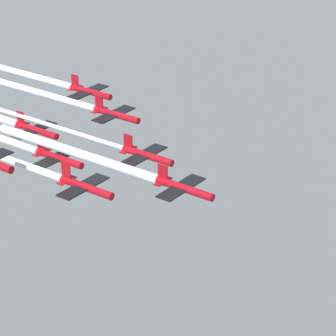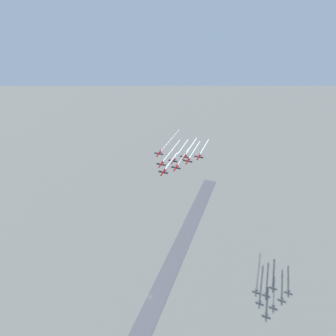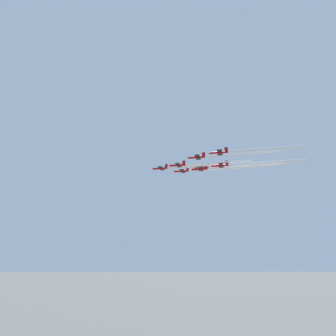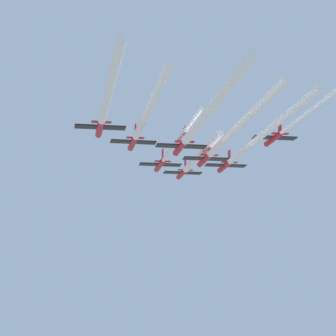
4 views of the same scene
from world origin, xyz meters
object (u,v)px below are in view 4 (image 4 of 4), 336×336
(jet_0, at_px, (182,173))
(jet_6, at_px, (100,127))
(jet_2, at_px, (225,166))
(jet_3, at_px, (133,142))
(jet_1, at_px, (160,165))
(jet_4, at_px, (205,159))
(jet_7, at_px, (181,146))
(jet_5, at_px, (274,138))

(jet_0, bearing_deg, jet_6, -120.47)
(jet_2, relative_size, jet_3, 1.00)
(jet_3, bearing_deg, jet_1, 59.53)
(jet_4, bearing_deg, jet_7, -120.47)
(jet_2, bearing_deg, jet_6, -139.64)
(jet_5, bearing_deg, jet_3, -180.00)
(jet_1, height_order, jet_6, jet_6)
(jet_4, xyz_separation_m, jet_5, (3.55, 13.38, 4.70))
(jet_2, height_order, jet_3, jet_3)
(jet_0, xyz_separation_m, jet_7, (32.33, -15.74, -2.58))
(jet_5, height_order, jet_7, jet_5)
(jet_3, distance_m, jet_6, 13.66)
(jet_5, distance_m, jet_6, 36.63)
(jet_0, height_order, jet_5, jet_5)
(jet_0, distance_m, jet_1, 13.67)
(jet_6, bearing_deg, jet_0, 59.53)
(jet_2, distance_m, jet_7, 27.37)
(jet_2, bearing_deg, jet_3, -150.46)
(jet_0, bearing_deg, jet_7, -101.09)
(jet_0, distance_m, jet_4, 23.60)
(jet_1, bearing_deg, jet_2, -0.00)
(jet_6, bearing_deg, jet_1, 59.53)
(jet_1, height_order, jet_5, jet_5)
(jet_4, bearing_deg, jet_6, -150.46)
(jet_0, bearing_deg, jet_4, -90.00)
(jet_3, relative_size, jet_7, 1.00)
(jet_3, height_order, jet_7, jet_3)
(jet_0, relative_size, jet_4, 1.00)
(jet_0, relative_size, jet_7, 1.00)
(jet_2, bearing_deg, jet_1, 180.00)
(jet_5, bearing_deg, jet_6, -161.22)
(jet_0, distance_m, jet_3, 27.30)
(jet_3, height_order, jet_4, jet_3)
(jet_3, xyz_separation_m, jet_6, (9.59, -9.70, -0.63))
(jet_7, bearing_deg, jet_4, 59.53)
(jet_3, relative_size, jet_6, 1.00)
(jet_2, relative_size, jet_5, 1.00)
(jet_3, distance_m, jet_5, 27.75)
(jet_0, height_order, jet_1, jet_0)
(jet_3, xyz_separation_m, jet_7, (13.14, 3.67, -3.37))
(jet_1, xyz_separation_m, jet_3, (9.59, -9.70, 1.62))
(jet_7, bearing_deg, jet_1, 90.00)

